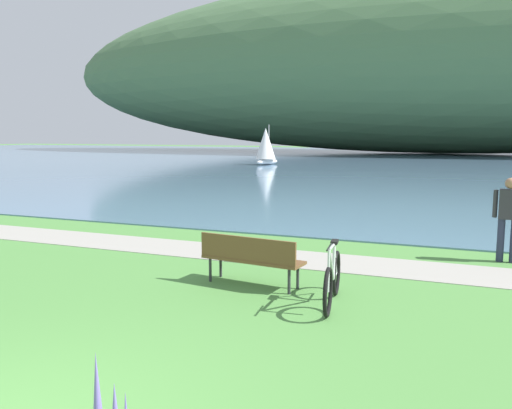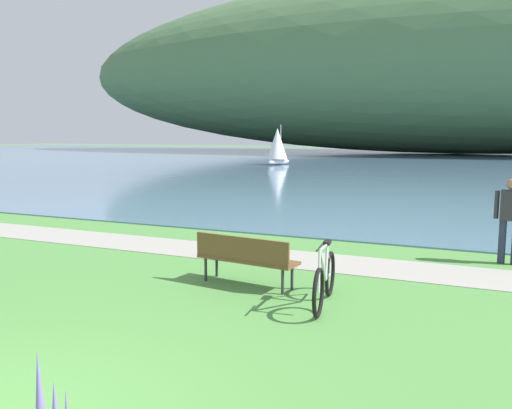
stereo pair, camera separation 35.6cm
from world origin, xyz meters
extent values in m
cube|color=#5B7F9E|center=(0.00, 49.47, 0.02)|extent=(180.00, 80.00, 0.04)
ellipsoid|color=#4C7047|center=(0.74, 68.29, 11.46)|extent=(109.58, 28.00, 22.83)
cube|color=#A39E93|center=(0.00, 7.31, 0.01)|extent=(60.00, 1.50, 0.01)
cube|color=brown|center=(0.32, 5.24, 0.45)|extent=(1.85, 0.70, 0.05)
cube|color=brown|center=(0.29, 5.04, 0.68)|extent=(1.79, 0.27, 0.40)
cylinder|color=#2D2D33|center=(-0.42, 5.51, 0.23)|extent=(0.05, 0.05, 0.45)
cylinder|color=#2D2D33|center=(1.10, 5.31, 0.23)|extent=(0.05, 0.05, 0.45)
cylinder|color=#2D2D33|center=(-0.46, 5.17, 0.23)|extent=(0.05, 0.05, 0.45)
cylinder|color=#2D2D33|center=(1.06, 4.98, 0.23)|extent=(0.05, 0.05, 0.45)
torus|color=black|center=(1.89, 4.18, 0.36)|extent=(0.14, 0.72, 0.72)
torus|color=black|center=(1.77, 5.23, 0.36)|extent=(0.14, 0.72, 0.72)
cylinder|color=silver|center=(1.85, 4.52, 0.67)|extent=(0.11, 0.61, 0.61)
cylinder|color=silver|center=(1.85, 4.56, 0.94)|extent=(0.12, 0.66, 0.09)
cylinder|color=silver|center=(1.82, 4.85, 0.65)|extent=(0.06, 0.13, 0.54)
cylinder|color=silver|center=(1.80, 5.02, 0.37)|extent=(0.08, 0.43, 0.05)
cylinder|color=silver|center=(1.79, 5.06, 0.64)|extent=(0.07, 0.37, 0.56)
cylinder|color=silver|center=(1.89, 4.21, 0.66)|extent=(0.05, 0.09, 0.60)
cube|color=black|center=(1.81, 4.89, 0.94)|extent=(0.13, 0.25, 0.05)
cylinder|color=black|center=(1.89, 4.23, 1.00)|extent=(0.08, 0.48, 0.02)
cylinder|color=#282D47|center=(4.35, 8.65, 0.44)|extent=(0.14, 0.14, 0.88)
cube|color=#2D2D33|center=(4.47, 8.64, 1.18)|extent=(0.40, 0.25, 0.60)
cylinder|color=#2D2D33|center=(4.21, 8.66, 1.18)|extent=(0.09, 0.09, 0.56)
ellipsoid|color=white|center=(-11.45, 37.44, 0.28)|extent=(1.41, 2.88, 0.48)
cylinder|color=#B2B2B2|center=(-11.40, 37.66, 1.91)|extent=(0.07, 0.07, 2.77)
cone|color=white|center=(-11.51, 37.19, 1.77)|extent=(1.98, 1.98, 2.49)
camera|label=1|loc=(3.60, -2.85, 2.58)|focal=36.78mm
camera|label=2|loc=(3.93, -2.71, 2.58)|focal=36.78mm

